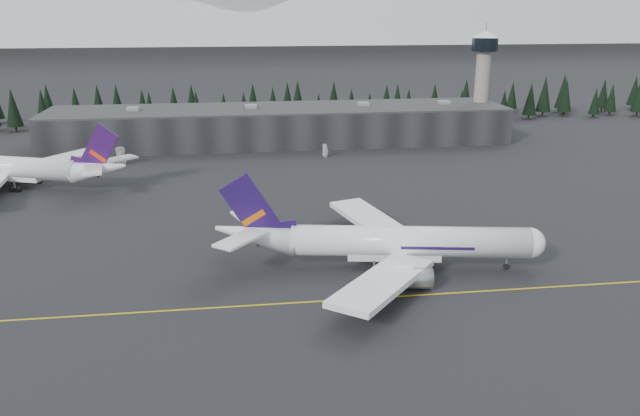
{
  "coord_description": "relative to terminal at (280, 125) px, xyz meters",
  "views": [
    {
      "loc": [
        -15.63,
        -94.07,
        46.22
      ],
      "look_at": [
        0.0,
        20.0,
        9.0
      ],
      "focal_mm": 35.0,
      "sensor_mm": 36.0,
      "label": 1
    }
  ],
  "objects": [
    {
      "name": "ground",
      "position": [
        0.0,
        -125.0,
        -6.3
      ],
      "size": [
        1400.0,
        1400.0,
        0.0
      ],
      "primitive_type": "plane",
      "color": "black",
      "rests_on": "ground"
    },
    {
      "name": "taxiline",
      "position": [
        0.0,
        -127.0,
        -6.29
      ],
      "size": [
        400.0,
        0.4,
        0.02
      ],
      "primitive_type": "cube",
      "color": "gold",
      "rests_on": "ground"
    },
    {
      "name": "terminal",
      "position": [
        0.0,
        0.0,
        0.0
      ],
      "size": [
        160.0,
        30.0,
        12.6
      ],
      "color": "black",
      "rests_on": "ground"
    },
    {
      "name": "control_tower",
      "position": [
        75.0,
        3.0,
        17.11
      ],
      "size": [
        10.0,
        10.0,
        37.7
      ],
      "color": "gray",
      "rests_on": "ground"
    },
    {
      "name": "treeline",
      "position": [
        0.0,
        37.0,
        1.2
      ],
      "size": [
        360.0,
        20.0,
        15.0
      ],
      "primitive_type": "cube",
      "color": "black",
      "rests_on": "ground"
    },
    {
      "name": "mountain_ridge",
      "position": [
        0.0,
        875.0,
        -6.3
      ],
      "size": [
        4400.0,
        900.0,
        420.0
      ],
      "primitive_type": null,
      "color": "white",
      "rests_on": "ground"
    },
    {
      "name": "jet_main",
      "position": [
        9.95,
        -114.43,
        -1.25
      ],
      "size": [
        60.53,
        55.43,
        17.92
      ],
      "rotation": [
        0.0,
        0.0,
        -0.17
      ],
      "color": "white",
      "rests_on": "ground"
    },
    {
      "name": "jet_parked",
      "position": [
        -73.33,
        -48.11,
        -1.13
      ],
      "size": [
        60.39,
        54.13,
        18.33
      ],
      "rotation": [
        0.0,
        0.0,
        2.79
      ],
      "color": "white",
      "rests_on": "ground"
    },
    {
      "name": "gse_vehicle_a",
      "position": [
        -50.8,
        -26.31,
        -5.51
      ],
      "size": [
        3.77,
        6.12,
        1.58
      ],
      "primitive_type": "imported",
      "rotation": [
        0.0,
        0.0,
        0.21
      ],
      "color": "white",
      "rests_on": "ground"
    },
    {
      "name": "gse_vehicle_b",
      "position": [
        12.81,
        -24.84,
        -5.54
      ],
      "size": [
        4.76,
        3.58,
        1.51
      ],
      "primitive_type": "imported",
      "rotation": [
        0.0,
        0.0,
        -1.11
      ],
      "color": "white",
      "rests_on": "ground"
    }
  ]
}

